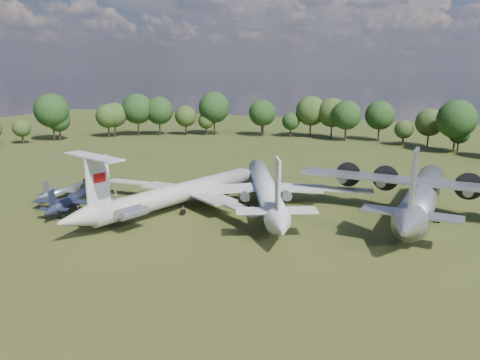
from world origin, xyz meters
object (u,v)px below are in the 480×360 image
at_px(an12_transport, 422,201).
at_px(small_prop_west, 69,204).
at_px(tu104_jet, 265,192).
at_px(person_on_il62, 115,194).
at_px(il62_airliner, 179,197).
at_px(small_prop_northwest, 65,192).

height_order(an12_transport, small_prop_west, an12_transport).
bearing_deg(tu104_jet, person_on_il62, -154.80).
height_order(small_prop_west, person_on_il62, person_on_il62).
bearing_deg(il62_airliner, person_on_il62, -90.00).
distance_m(an12_transport, small_prop_northwest, 60.85).
bearing_deg(small_prop_west, an12_transport, 1.74).
height_order(il62_airliner, person_on_il62, person_on_il62).
bearing_deg(small_prop_west, small_prop_northwest, 119.60).
height_order(il62_airliner, small_prop_west, il62_airliner).
xyz_separation_m(small_prop_west, small_prop_northwest, (-6.27, 6.22, -0.23)).
relative_size(il62_airliner, small_prop_northwest, 3.36).
bearing_deg(il62_airliner, tu104_jet, 47.19).
distance_m(il62_airliner, small_prop_west, 18.02).
height_order(an12_transport, person_on_il62, person_on_il62).
distance_m(small_prop_west, small_prop_northwest, 8.84).
bearing_deg(person_on_il62, tu104_jet, -110.80).
relative_size(tu104_jet, person_on_il62, 28.31).
bearing_deg(an12_transport, tu104_jet, -168.57).
bearing_deg(person_on_il62, small_prop_northwest, -9.42).
distance_m(tu104_jet, small_prop_northwest, 36.24).
xyz_separation_m(small_prop_northwest, person_on_il62, (18.97, -10.83, 4.28)).
distance_m(il62_airliner, an12_transport, 38.35).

